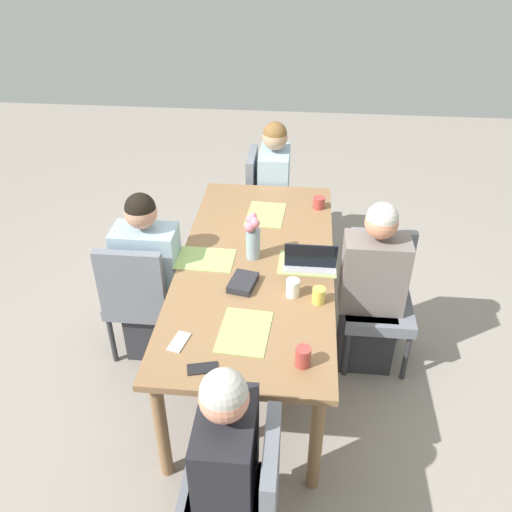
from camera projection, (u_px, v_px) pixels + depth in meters
ground_plane at (256, 351)px, 3.81m from camera, size 10.00×10.00×0.00m
dining_table at (256, 272)px, 3.43m from camera, size 2.14×0.96×0.76m
chair_head_left_left_near at (243, 500)px, 2.35m from camera, size 0.44×0.44×0.90m
person_head_left_left_near at (228, 482)px, 2.39m from camera, size 0.40×0.36×1.19m
chair_near_left_mid at (379, 292)px, 3.56m from camera, size 0.44×0.44×0.90m
person_near_left_mid at (371, 295)px, 3.49m from camera, size 0.36×0.40×1.19m
chair_far_left_far at (139, 294)px, 3.54m from camera, size 0.44×0.44×0.90m
person_far_left_far at (151, 284)px, 3.58m from camera, size 0.36×0.40×1.19m
chair_head_right_right_near at (265, 198)px, 4.65m from camera, size 0.44×0.44×0.90m
person_head_right_right_near at (274, 198)px, 4.58m from camera, size 0.40×0.36×1.19m
flower_vase at (253, 236)px, 3.35m from camera, size 0.11×0.10×0.31m
placemat_head_left_left_near at (245, 332)px, 2.86m from camera, size 0.38×0.28×0.00m
placemat_near_left_mid at (308, 264)px, 3.37m from camera, size 0.27×0.37×0.00m
placemat_far_left_far at (205, 259)px, 3.42m from camera, size 0.27×0.37×0.00m
placemat_head_right_right_near at (266, 214)px, 3.89m from camera, size 0.38×0.28×0.00m
laptop_near_left_mid at (310, 261)px, 3.33m from camera, size 0.22×0.32×0.21m
coffee_mug_near_left at (319, 295)px, 3.04m from camera, size 0.07×0.07×0.09m
coffee_mug_near_right at (303, 357)px, 2.63m from camera, size 0.08×0.08×0.11m
coffee_mug_centre_left at (319, 203)px, 3.95m from camera, size 0.09×0.09×0.08m
coffee_mug_centre_right at (293, 288)px, 3.09m from camera, size 0.08×0.08×0.11m
book_red_cover at (243, 283)px, 3.18m from camera, size 0.22×0.18×0.04m
phone_black at (203, 368)px, 2.63m from camera, size 0.11×0.16×0.01m
phone_silver at (179, 342)px, 2.79m from camera, size 0.16×0.10×0.01m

